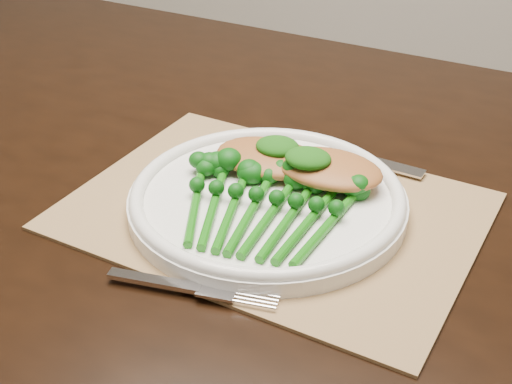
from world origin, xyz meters
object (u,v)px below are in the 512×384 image
(dining_table, at_px, (237,379))
(placemat, at_px, (273,211))
(chicken_fillet_left, at_px, (268,158))
(broccolini_bundle, at_px, (259,215))
(dinner_plate, at_px, (267,198))

(dining_table, distance_m, placemat, 0.39)
(chicken_fillet_left, bearing_deg, dining_table, 155.18)
(dining_table, distance_m, broccolini_bundle, 0.43)
(dining_table, xyz_separation_m, placemat, (0.08, -0.09, 0.37))
(placemat, relative_size, chicken_fillet_left, 3.45)
(dinner_plate, bearing_deg, chicken_fillet_left, 107.25)
(dinner_plate, height_order, chicken_fillet_left, chicken_fillet_left)
(dining_table, bearing_deg, chicken_fillet_left, -21.47)
(placemat, bearing_deg, dining_table, 142.20)
(placemat, xyz_separation_m, chicken_fillet_left, (-0.02, 0.06, 0.03))
(placemat, bearing_deg, chicken_fillet_left, 123.75)
(dining_table, xyz_separation_m, broccolini_bundle, (0.08, -0.14, 0.40))
(dining_table, height_order, broccolini_bundle, broccolini_bundle)
(dinner_plate, relative_size, broccolini_bundle, 1.63)
(dining_table, bearing_deg, broccolini_bundle, -50.48)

